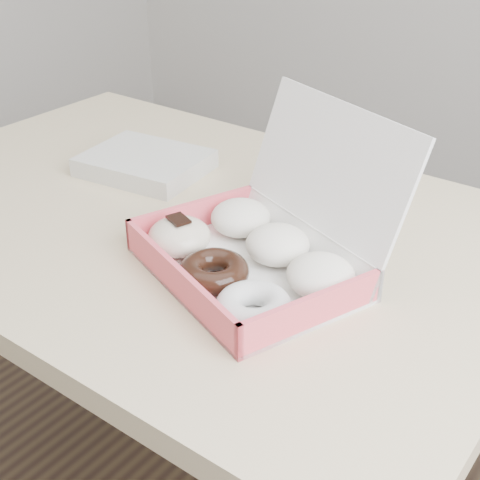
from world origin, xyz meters
The scene contains 3 objects.
table centered at (0.00, 0.00, 0.67)m, with size 1.20×0.80×0.75m.
donut_box centered at (0.22, -0.08, 0.79)m, with size 0.40×0.39×0.23m.
newspapers centered at (-0.16, 0.09, 0.77)m, with size 0.22×0.18×0.04m, color silver.
Camera 1 is at (0.70, -0.77, 1.29)m, focal length 50.00 mm.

